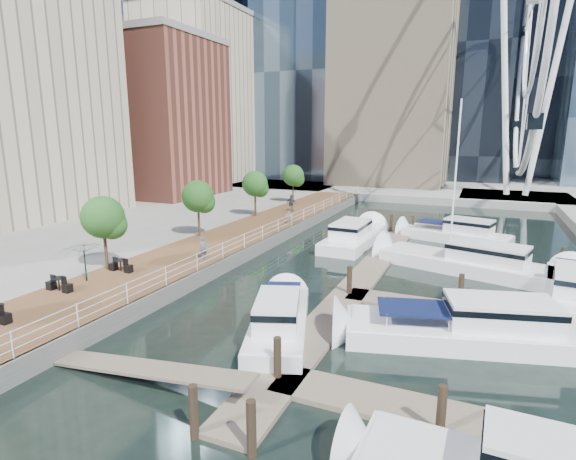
# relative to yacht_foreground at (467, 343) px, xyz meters

# --- Properties ---
(ground) EXTENTS (520.00, 520.00, 0.00)m
(ground) POSITION_rel_yacht_foreground_xyz_m (-9.56, -4.29, 0.00)
(ground) COLOR black
(ground) RESTS_ON ground
(boardwalk) EXTENTS (6.00, 60.00, 1.00)m
(boardwalk) POSITION_rel_yacht_foreground_xyz_m (-18.56, 10.71, 0.50)
(boardwalk) COLOR brown
(boardwalk) RESTS_ON ground
(seawall) EXTENTS (0.25, 60.00, 1.00)m
(seawall) POSITION_rel_yacht_foreground_xyz_m (-15.56, 10.71, 0.50)
(seawall) COLOR #595954
(seawall) RESTS_ON ground
(land_inland) EXTENTS (48.00, 90.00, 1.00)m
(land_inland) POSITION_rel_yacht_foreground_xyz_m (-45.56, 10.71, 0.50)
(land_inland) COLOR gray
(land_inland) RESTS_ON ground
(land_far) EXTENTS (200.00, 114.00, 1.00)m
(land_far) POSITION_rel_yacht_foreground_xyz_m (-9.56, 97.71, 0.50)
(land_far) COLOR gray
(land_far) RESTS_ON ground
(pier) EXTENTS (14.00, 12.00, 1.00)m
(pier) POSITION_rel_yacht_foreground_xyz_m (4.44, 47.71, 0.50)
(pier) COLOR gray
(pier) RESTS_ON ground
(railing) EXTENTS (0.10, 60.00, 1.05)m
(railing) POSITION_rel_yacht_foreground_xyz_m (-15.66, 10.71, 1.52)
(railing) COLOR white
(railing) RESTS_ON boardwalk
(floating_docks) EXTENTS (16.00, 34.00, 2.60)m
(floating_docks) POSITION_rel_yacht_foreground_xyz_m (-1.60, 5.69, 0.49)
(floating_docks) COLOR #6D6051
(floating_docks) RESTS_ON ground
(midrise_condos) EXTENTS (19.00, 67.00, 28.00)m
(midrise_condos) POSITION_rel_yacht_foreground_xyz_m (-43.13, 22.53, 13.42)
(midrise_condos) COLOR #BCAD8E
(midrise_condos) RESTS_ON ground
(street_trees) EXTENTS (2.60, 42.60, 4.60)m
(street_trees) POSITION_rel_yacht_foreground_xyz_m (-20.96, 9.71, 4.29)
(street_trees) COLOR #3F2B1C
(street_trees) RESTS_ON ground
(cafe_tables) EXTENTS (2.50, 13.70, 0.74)m
(cafe_tables) POSITION_rel_yacht_foreground_xyz_m (-19.96, -6.29, 1.37)
(cafe_tables) COLOR black
(cafe_tables) RESTS_ON ground
(yacht_foreground) EXTENTS (12.37, 6.14, 2.15)m
(yacht_foreground) POSITION_rel_yacht_foreground_xyz_m (0.00, 0.00, 0.00)
(yacht_foreground) COLOR white
(yacht_foreground) RESTS_ON ground
(pedestrian_near) EXTENTS (0.61, 0.65, 1.50)m
(pedestrian_near) POSITION_rel_yacht_foreground_xyz_m (-16.80, 4.10, 1.75)
(pedestrian_near) COLOR #53566F
(pedestrian_near) RESTS_ON boardwalk
(pedestrian_mid) EXTENTS (0.93, 0.97, 1.58)m
(pedestrian_mid) POSITION_rel_yacht_foreground_xyz_m (-16.34, 17.42, 1.79)
(pedestrian_mid) COLOR gray
(pedestrian_mid) RESTS_ON boardwalk
(pedestrian_far) EXTENTS (1.10, 0.50, 1.85)m
(pedestrian_far) POSITION_rel_yacht_foreground_xyz_m (-18.60, 23.54, 1.93)
(pedestrian_far) COLOR #363944
(pedestrian_far) RESTS_ON boardwalk
(moored_yachts) EXTENTS (18.64, 33.73, 11.50)m
(moored_yachts) POSITION_rel_yacht_foreground_xyz_m (-1.47, 10.39, 0.00)
(moored_yachts) COLOR white
(moored_yachts) RESTS_ON ground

